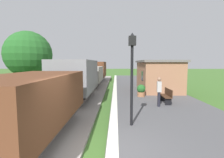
{
  "coord_description": "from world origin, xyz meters",
  "views": [
    {
      "loc": [
        0.5,
        -4.62,
        2.76
      ],
      "look_at": [
        0.16,
        9.44,
        1.44
      ],
      "focal_mm": 26.86,
      "sensor_mm": 36.0,
      "label": 1
    }
  ],
  "objects_px": {
    "bench_down_platform": "(142,80)",
    "tree_trackside_far": "(28,54)",
    "bench_near_hut": "(167,96)",
    "freight_train": "(85,76)",
    "potted_planter": "(141,90)",
    "lamp_post_near": "(132,62)",
    "person_waiting": "(159,90)",
    "station_hut": "(158,75)"
  },
  "relations": [
    {
      "from": "freight_train",
      "to": "lamp_post_near",
      "type": "distance_m",
      "value": 9.89
    },
    {
      "from": "bench_near_hut",
      "to": "tree_trackside_far",
      "type": "relative_size",
      "value": 0.27
    },
    {
      "from": "bench_near_hut",
      "to": "lamp_post_near",
      "type": "height_order",
      "value": "lamp_post_near"
    },
    {
      "from": "bench_near_hut",
      "to": "freight_train",
      "type": "bearing_deg",
      "value": 139.41
    },
    {
      "from": "freight_train",
      "to": "bench_near_hut",
      "type": "xyz_separation_m",
      "value": [
        6.11,
        -5.24,
        -0.83
      ]
    },
    {
      "from": "lamp_post_near",
      "to": "freight_train",
      "type": "bearing_deg",
      "value": 111.08
    },
    {
      "from": "bench_near_hut",
      "to": "person_waiting",
      "type": "bearing_deg",
      "value": -129.34
    },
    {
      "from": "freight_train",
      "to": "tree_trackside_far",
      "type": "distance_m",
      "value": 5.3
    },
    {
      "from": "station_hut",
      "to": "potted_planter",
      "type": "distance_m",
      "value": 3.84
    },
    {
      "from": "station_hut",
      "to": "tree_trackside_far",
      "type": "bearing_deg",
      "value": -174.56
    },
    {
      "from": "freight_train",
      "to": "potted_planter",
      "type": "relative_size",
      "value": 28.38
    },
    {
      "from": "potted_planter",
      "to": "freight_train",
      "type": "bearing_deg",
      "value": 146.29
    },
    {
      "from": "station_hut",
      "to": "bench_near_hut",
      "type": "xyz_separation_m",
      "value": [
        -0.69,
        -5.17,
        -0.93
      ]
    },
    {
      "from": "bench_down_platform",
      "to": "station_hut",
      "type": "bearing_deg",
      "value": -82.48
    },
    {
      "from": "freight_train",
      "to": "bench_near_hut",
      "type": "height_order",
      "value": "freight_train"
    },
    {
      "from": "bench_down_platform",
      "to": "tree_trackside_far",
      "type": "height_order",
      "value": "tree_trackside_far"
    },
    {
      "from": "bench_down_platform",
      "to": "potted_planter",
      "type": "bearing_deg",
      "value": -98.87
    },
    {
      "from": "freight_train",
      "to": "person_waiting",
      "type": "xyz_separation_m",
      "value": [
        5.41,
        -6.09,
        -0.37
      ]
    },
    {
      "from": "bench_down_platform",
      "to": "potted_planter",
      "type": "xyz_separation_m",
      "value": [
        -1.3,
        -8.35,
        0.0
      ]
    },
    {
      "from": "freight_train",
      "to": "station_hut",
      "type": "height_order",
      "value": "station_hut"
    },
    {
      "from": "bench_near_hut",
      "to": "station_hut",
      "type": "bearing_deg",
      "value": 82.43
    },
    {
      "from": "freight_train",
      "to": "bench_down_platform",
      "type": "height_order",
      "value": "freight_train"
    },
    {
      "from": "freight_train",
      "to": "bench_down_platform",
      "type": "distance_m",
      "value": 8.03
    },
    {
      "from": "person_waiting",
      "to": "lamp_post_near",
      "type": "bearing_deg",
      "value": 67.08
    },
    {
      "from": "bench_near_hut",
      "to": "potted_planter",
      "type": "relative_size",
      "value": 1.64
    },
    {
      "from": "person_waiting",
      "to": "bench_near_hut",
      "type": "bearing_deg",
      "value": -120.68
    },
    {
      "from": "potted_planter",
      "to": "person_waiting",
      "type": "bearing_deg",
      "value": -78.17
    },
    {
      "from": "person_waiting",
      "to": "lamp_post_near",
      "type": "height_order",
      "value": "lamp_post_near"
    },
    {
      "from": "station_hut",
      "to": "person_waiting",
      "type": "xyz_separation_m",
      "value": [
        -1.39,
        -6.03,
        -0.47
      ]
    },
    {
      "from": "tree_trackside_far",
      "to": "bench_near_hut",
      "type": "bearing_deg",
      "value": -20.49
    },
    {
      "from": "bench_near_hut",
      "to": "potted_planter",
      "type": "xyz_separation_m",
      "value": [
        -1.3,
        2.03,
        0.0
      ]
    },
    {
      "from": "bench_near_hut",
      "to": "tree_trackside_far",
      "type": "xyz_separation_m",
      "value": [
        -10.89,
        4.07,
        2.81
      ]
    },
    {
      "from": "bench_down_platform",
      "to": "person_waiting",
      "type": "bearing_deg",
      "value": -93.57
    },
    {
      "from": "bench_near_hut",
      "to": "bench_down_platform",
      "type": "bearing_deg",
      "value": 90.0
    },
    {
      "from": "bench_near_hut",
      "to": "person_waiting",
      "type": "relative_size",
      "value": 0.88
    },
    {
      "from": "bench_down_platform",
      "to": "tree_trackside_far",
      "type": "xyz_separation_m",
      "value": [
        -10.89,
        -6.31,
        2.81
      ]
    },
    {
      "from": "bench_near_hut",
      "to": "person_waiting",
      "type": "distance_m",
      "value": 1.2
    },
    {
      "from": "bench_near_hut",
      "to": "bench_down_platform",
      "type": "height_order",
      "value": "same"
    },
    {
      "from": "potted_planter",
      "to": "bench_down_platform",
      "type": "bearing_deg",
      "value": 81.13
    },
    {
      "from": "tree_trackside_far",
      "to": "station_hut",
      "type": "bearing_deg",
      "value": 5.44
    },
    {
      "from": "station_hut",
      "to": "person_waiting",
      "type": "height_order",
      "value": "station_hut"
    },
    {
      "from": "person_waiting",
      "to": "lamp_post_near",
      "type": "xyz_separation_m",
      "value": [
        -1.88,
        -3.06,
        1.62
      ]
    }
  ]
}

